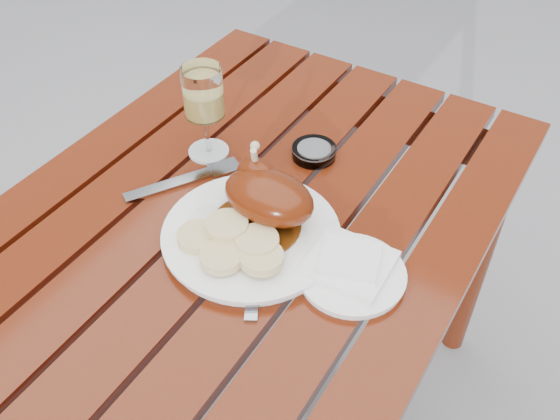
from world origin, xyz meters
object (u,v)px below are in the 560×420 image
object	(u,v)px
table	(239,349)
dinner_plate	(251,235)
side_plate	(352,275)
wine_glass	(205,113)
ashtray	(314,152)

from	to	relation	value
table	dinner_plate	world-z (taller)	dinner_plate
table	side_plate	xyz separation A→B (m)	(0.24, 0.00, 0.38)
dinner_plate	table	bearing A→B (deg)	171.29
wine_glass	dinner_plate	bearing A→B (deg)	-37.28
table	ashtray	size ratio (longest dim) A/B	13.86
table	wine_glass	size ratio (longest dim) A/B	6.40
ashtray	wine_glass	bearing A→B (deg)	-151.83
wine_glass	ashtray	distance (m)	0.22
table	ashtray	distance (m)	0.46
table	side_plate	world-z (taller)	side_plate
table	wine_glass	xyz separation A→B (m)	(-0.15, 0.15, 0.47)
side_plate	wine_glass	bearing A→B (deg)	159.76
table	ashtray	bearing A→B (deg)	82.77
table	ashtray	xyz separation A→B (m)	(0.03, 0.25, 0.39)
ashtray	table	bearing A→B (deg)	-97.23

